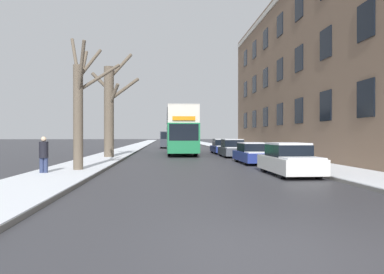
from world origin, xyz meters
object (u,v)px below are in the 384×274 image
(parked_car_0, at_px, (289,160))
(parked_car_2, at_px, (232,149))
(bare_tree_left_0, at_px, (80,107))
(double_decker_bus, at_px, (181,129))
(bare_tree_left_1, at_px, (110,108))
(parked_car_3, at_px, (221,147))
(pedestrian_left_sidewalk, at_px, (44,155))
(oncoming_van, at_px, (168,139))
(parked_car_1, at_px, (252,154))

(parked_car_0, bearing_deg, parked_car_2, 90.00)
(bare_tree_left_0, height_order, double_decker_bus, bare_tree_left_0)
(bare_tree_left_0, distance_m, bare_tree_left_1, 9.73)
(parked_car_2, bearing_deg, bare_tree_left_0, -130.62)
(parked_car_0, distance_m, parked_car_3, 18.27)
(bare_tree_left_1, bearing_deg, parked_car_0, -49.84)
(double_decker_bus, height_order, parked_car_2, double_decker_bus)
(bare_tree_left_0, distance_m, pedestrian_left_sidewalk, 2.84)
(bare_tree_left_0, distance_m, parked_car_3, 19.24)
(oncoming_van, bearing_deg, parked_car_1, -79.41)
(bare_tree_left_0, relative_size, parked_car_0, 1.62)
(double_decker_bus, relative_size, parked_car_2, 2.87)
(parked_car_1, xyz_separation_m, oncoming_van, (-5.14, 27.48, 0.63))
(parked_car_2, relative_size, oncoming_van, 0.71)
(parked_car_0, bearing_deg, parked_car_3, 90.00)
(double_decker_bus, xyz_separation_m, pedestrian_left_sidewalk, (-6.66, -17.42, -1.47))
(parked_car_0, bearing_deg, oncoming_van, 98.62)
(parked_car_0, relative_size, parked_car_1, 0.94)
(double_decker_bus, xyz_separation_m, parked_car_3, (4.02, 0.54, -1.76))
(bare_tree_left_0, bearing_deg, parked_car_2, 49.38)
(parked_car_3, bearing_deg, parked_car_1, -90.00)
(parked_car_0, xyz_separation_m, parked_car_3, (0.00, 18.27, -0.01))
(double_decker_bus, height_order, parked_car_1, double_decker_bus)
(bare_tree_left_1, relative_size, pedestrian_left_sidewalk, 4.83)
(bare_tree_left_1, distance_m, parked_car_1, 11.33)
(bare_tree_left_1, bearing_deg, double_decker_bus, 48.39)
(bare_tree_left_1, relative_size, parked_car_1, 1.91)
(double_decker_bus, bearing_deg, oncoming_van, 93.94)
(bare_tree_left_1, bearing_deg, bare_tree_left_0, -89.24)
(pedestrian_left_sidewalk, bearing_deg, bare_tree_left_1, -99.40)
(double_decker_bus, relative_size, pedestrian_left_sidewalk, 6.85)
(bare_tree_left_0, height_order, oncoming_van, bare_tree_left_0)
(parked_car_2, bearing_deg, parked_car_3, 90.00)
(bare_tree_left_0, relative_size, oncoming_van, 1.15)
(bare_tree_left_0, bearing_deg, parked_car_3, 60.14)
(parked_car_3, xyz_separation_m, pedestrian_left_sidewalk, (-10.68, -17.95, 0.29))
(double_decker_bus, distance_m, pedestrian_left_sidewalk, 18.70)
(double_decker_bus, relative_size, oncoming_van, 2.04)
(parked_car_3, bearing_deg, pedestrian_left_sidewalk, -120.76)
(parked_car_3, bearing_deg, parked_car_2, -90.00)
(bare_tree_left_1, xyz_separation_m, oncoming_van, (4.50, 22.45, -2.57))
(parked_car_2, distance_m, oncoming_van, 21.69)
(parked_car_3, bearing_deg, oncoming_van, 108.23)
(bare_tree_left_0, height_order, parked_car_3, bare_tree_left_0)
(parked_car_1, bearing_deg, parked_car_3, 90.00)
(parked_car_2, bearing_deg, double_decker_bus, 129.20)
(parked_car_0, bearing_deg, bare_tree_left_0, 169.76)
(oncoming_van, bearing_deg, bare_tree_left_0, -97.74)
(double_decker_bus, bearing_deg, parked_car_3, 7.60)
(parked_car_0, bearing_deg, double_decker_bus, 102.79)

